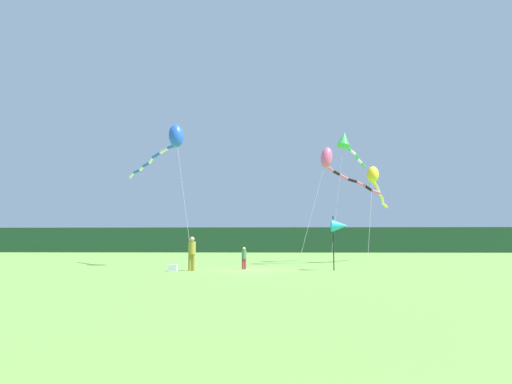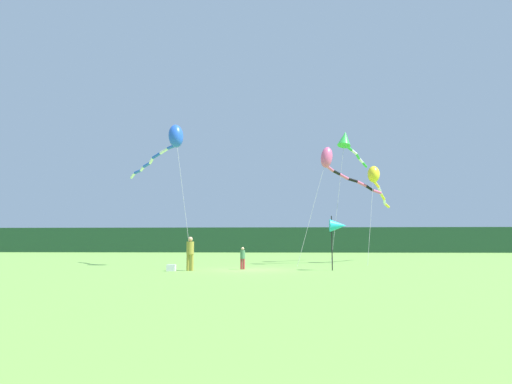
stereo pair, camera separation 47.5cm
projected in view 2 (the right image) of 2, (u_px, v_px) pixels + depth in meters
name	position (u px, v px, depth m)	size (l,w,h in m)	color
ground_plane	(250.00, 270.00, 25.16)	(120.00, 120.00, 0.00)	#6B9E42
distant_treeline	(269.00, 240.00, 70.03)	(108.00, 3.35, 3.79)	#1E4228
person_adult	(190.00, 252.00, 24.57)	(0.40, 0.40, 1.83)	olive
person_child	(243.00, 257.00, 25.78)	(0.28, 0.28, 1.26)	#B23338
cooler_box	(171.00, 268.00, 24.18)	(0.45, 0.36, 0.35)	silver
banner_flag_pole	(338.00, 226.00, 24.92)	(0.90, 0.70, 2.98)	black
kite_yellow	(375.00, 178.00, 34.26)	(3.62, 8.54, 7.34)	#B2B2B2
kite_blue	(172.00, 140.00, 30.35)	(5.99, 5.94, 9.39)	#B2B2B2
kite_rainbow	(332.00, 162.00, 31.79)	(6.71, 5.79, 8.24)	#B2B2B2
kite_green	(346.00, 141.00, 35.30)	(3.88, 5.96, 10.21)	#B2B2B2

